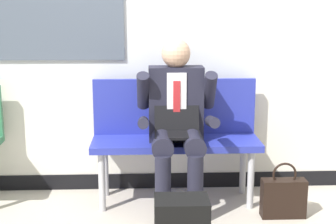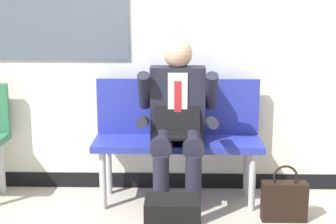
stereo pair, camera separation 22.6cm
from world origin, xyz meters
name	(u,v)px [view 1 (the left image)]	position (x,y,z in m)	size (l,w,h in m)	color
ground_plane	(159,212)	(0.00, 0.00, 0.00)	(18.00, 18.00, 0.00)	#B2A899
bench_with_person	(175,130)	(0.13, 0.28, 0.55)	(1.25, 0.42, 0.93)	#28339E
person_seated	(177,121)	(0.13, 0.08, 0.67)	(0.57, 0.70, 1.24)	#1E1E2D
handbag	(283,197)	(0.88, -0.11, 0.15)	(0.31, 0.11, 0.40)	black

